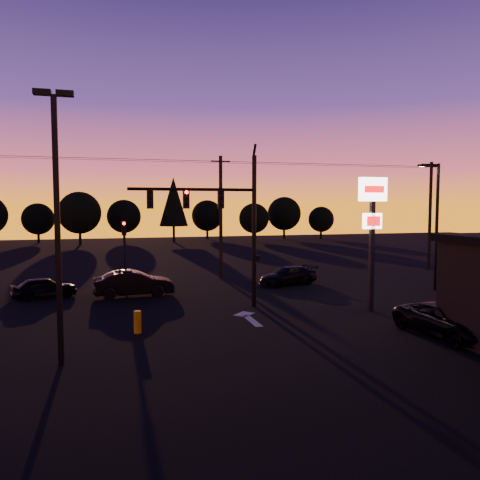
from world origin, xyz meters
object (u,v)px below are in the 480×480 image
Objects in this scene: traffic_signal_mast at (225,214)px; car_mid at (134,283)px; bollard at (138,322)px; parking_lot_light at (57,209)px; streetlight at (436,221)px; suv_parked at (448,321)px; secondary_signal at (124,244)px; pylon_sign at (372,215)px; car_right at (288,276)px; car_left at (44,287)px.

traffic_signal_mast is 7.64m from car_mid.
traffic_signal_mast is 7.45m from bollard.
parking_lot_light reaches higher than streetlight.
suv_parked is (15.02, -0.58, -4.61)m from parking_lot_light.
car_mid is at bearing -81.33° from secondary_signal.
car_right is (-1.27, 8.45, -4.30)m from pylon_sign.
car_mid is at bearing -115.55° from car_left.
car_mid is (-11.56, 7.10, -4.15)m from pylon_sign.
streetlight is at bearing -102.39° from car_mid.
car_mid is at bearing 148.46° from pylon_sign.
suv_parked is at bearing -84.14° from pylon_sign.
secondary_signal is 0.64× the size of pylon_sign.
bollard is 0.23× the size of car_right.
secondary_signal is 14.90m from parking_lot_light.
streetlight is at bearing 49.15° from suv_parked.
streetlight reaches higher than secondary_signal.
secondary_signal reaches higher than bollard.
bollard is (-11.78, -1.21, -4.44)m from pylon_sign.
car_left is at bearing 154.38° from pylon_sign.
secondary_signal is at bearing 162.44° from streetlight.
suv_parked is at bearing -143.00° from car_left.
parking_lot_light reaches higher than car_right.
parking_lot_light is at bearing -158.35° from streetlight.
traffic_signal_mast reaches higher than car_right.
traffic_signal_mast reaches higher than secondary_signal.
parking_lot_light is at bearing 172.06° from suv_parked.
pylon_sign reaches higher than suv_parked.
bollard is at bearing -164.42° from streetlight.
traffic_signal_mast is at bearing 43.37° from parking_lot_light.
traffic_signal_mast is at bearing -138.77° from car_mid.
streetlight is at bearing 15.58° from bollard.
secondary_signal is at bearing 91.11° from bollard.
car_right is (5.83, 5.96, -4.32)m from traffic_signal_mast.
secondary_signal is 3.60m from car_mid.
parking_lot_light is 6.42m from bollard.
bollard is at bearing -88.89° from secondary_signal.
pylon_sign is at bearing -39.77° from secondary_signal.
secondary_signal is 0.92× the size of suv_parked.
car_right is at bearing 98.51° from pylon_sign.
parking_lot_light is at bearing -99.79° from secondary_signal.
secondary_signal is 0.48× the size of parking_lot_light.
bollard is (-18.69, -5.21, -3.95)m from streetlight.
pylon_sign is 1.46× the size of car_mid.
car_left is at bearing 117.81° from bollard.
traffic_signal_mast is 1.82× the size of suv_parked.
car_right is at bearing 91.80° from suv_parked.
pylon_sign reaches higher than bollard.
car_left is (-16.63, 7.97, -4.30)m from pylon_sign.
streetlight reaches higher than car_mid.
pylon_sign is 7.15× the size of bollard.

